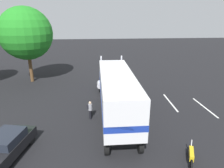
{
  "coord_description": "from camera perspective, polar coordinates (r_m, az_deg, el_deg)",
  "views": [
    {
      "loc": [
        -21.26,
        1.47,
        8.43
      ],
      "look_at": [
        -1.54,
        -0.35,
        1.6
      ],
      "focal_mm": 31.17,
      "sensor_mm": 36.0,
      "label": 1
    }
  ],
  "objects": [
    {
      "name": "ground_plane",
      "position": [
        22.92,
        -1.23,
        -2.56
      ],
      "size": [
        120.0,
        120.0,
        0.0
      ],
      "primitive_type": "plane",
      "color": "black"
    },
    {
      "name": "lane_stripe_near",
      "position": [
        21.6,
        8.48,
        -4.15
      ],
      "size": [
        4.4,
        0.29,
        0.01
      ],
      "primitive_type": "cube",
      "rotation": [
        0.0,
        0.0,
        -0.03
      ],
      "color": "silver",
      "rests_on": "ground_plane"
    },
    {
      "name": "lane_stripe_mid",
      "position": [
        21.26,
        16.7,
        -5.17
      ],
      "size": [
        4.4,
        0.33,
        0.01
      ],
      "primitive_type": "cube",
      "rotation": [
        0.0,
        0.0,
        -0.04
      ],
      "color": "silver",
      "rests_on": "ground_plane"
    },
    {
      "name": "lane_stripe_far",
      "position": [
        21.37,
        25.49,
        -6.17
      ],
      "size": [
        4.4,
        0.25,
        0.01
      ],
      "primitive_type": "cube",
      "rotation": [
        0.0,
        0.0,
        0.02
      ],
      "color": "silver",
      "rests_on": "ground_plane"
    },
    {
      "name": "semi_truck",
      "position": [
        17.03,
        1.02,
        -1.27
      ],
      "size": [
        14.21,
        2.93,
        4.5
      ],
      "color": "#193399",
      "rests_on": "ground_plane"
    },
    {
      "name": "person_bystander",
      "position": [
        17.02,
        -6.45,
        -7.38
      ],
      "size": [
        0.34,
        0.47,
        1.63
      ],
      "color": "black",
      "rests_on": "ground_plane"
    },
    {
      "name": "parked_car",
      "position": [
        14.36,
        -28.62,
        -15.66
      ],
      "size": [
        4.69,
        2.72,
        1.57
      ],
      "color": "black",
      "rests_on": "ground_plane"
    },
    {
      "name": "motorcycle",
      "position": [
        13.46,
        22.18,
        -18.79
      ],
      "size": [
        1.97,
        0.95,
        1.12
      ],
      "color": "black",
      "rests_on": "ground_plane"
    },
    {
      "name": "tree_left",
      "position": [
        27.98,
        -23.93,
        13.36
      ],
      "size": [
        6.72,
        6.72,
        9.8
      ],
      "color": "brown",
      "rests_on": "ground_plane"
    }
  ]
}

